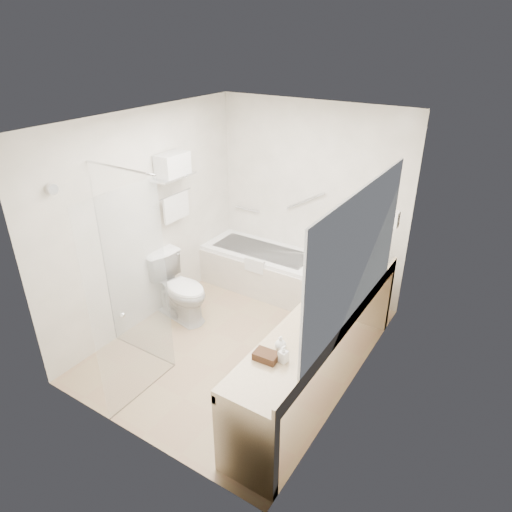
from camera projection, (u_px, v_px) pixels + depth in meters
The scene contains 25 objects.
floor at pixel (242, 343), 5.24m from camera, with size 3.20×3.20×0.00m, color tan.
ceiling at pixel (238, 120), 4.11m from camera, with size 2.60×3.20×0.10m, color silver.
wall_back at pixel (310, 201), 5.88m from camera, with size 2.60×0.10×2.50m, color silver.
wall_front at pixel (122, 321), 3.47m from camera, with size 2.60×0.10×2.50m, color silver.
wall_left at pixel (148, 220), 5.30m from camera, with size 0.10×3.20×2.50m, color silver.
wall_right at pixel (361, 279), 4.05m from camera, with size 0.10×3.20×2.50m, color silver.
bathtub at pixel (262, 268), 6.29m from camera, with size 1.60×0.73×0.59m.
grab_bar_short at pixel (247, 209), 6.44m from camera, with size 0.03×0.03×0.40m, color silver.
grab_bar_long at pixel (305, 201), 5.88m from camera, with size 0.03×0.03×0.60m, color silver.
shower_enclosure at pixel (132, 283), 4.37m from camera, with size 0.96×0.91×2.11m.
towel_shelf at pixel (173, 172), 5.28m from camera, with size 0.24×0.55×0.81m.
vanity_counter at pixel (321, 333), 4.35m from camera, with size 0.55×2.70×0.95m.
sink at pixel (342, 299), 4.55m from camera, with size 0.40×0.52×0.14m, color white.
faucet at pixel (357, 294), 4.43m from camera, with size 0.03×0.03×0.14m, color silver.
mirror at pixel (357, 255), 3.81m from camera, with size 0.02×2.00×1.20m, color #ACB2B8.
hairdryer_unit at pixel (395, 219), 4.78m from camera, with size 0.08×0.10×0.18m, color silver.
toilet at pixel (180, 288), 5.56m from camera, with size 0.46×0.82×0.80m, color white.
amenity_basket at pixel (266, 356), 3.68m from camera, with size 0.20×0.13×0.07m, color #402916.
soap_bottle_a at pixel (283, 358), 3.65m from camera, with size 0.07×0.15×0.07m, color silver.
soap_bottle_b at pixel (281, 344), 3.78m from camera, with size 0.10×0.13×0.10m, color silver.
water_bottle_left at pixel (360, 275), 4.77m from camera, with size 0.06×0.06×0.19m.
water_bottle_mid at pixel (362, 254), 5.20m from camera, with size 0.06×0.06×0.20m.
water_bottle_right at pixel (358, 253), 5.22m from camera, with size 0.06×0.06×0.20m.
drinking_glass_near at pixel (345, 268), 4.99m from camera, with size 0.07×0.07×0.09m, color silver.
drinking_glass_far at pixel (356, 271), 4.93m from camera, with size 0.07×0.07×0.09m, color silver.
Camera 1 is at (2.41, -3.48, 3.26)m, focal length 32.00 mm.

